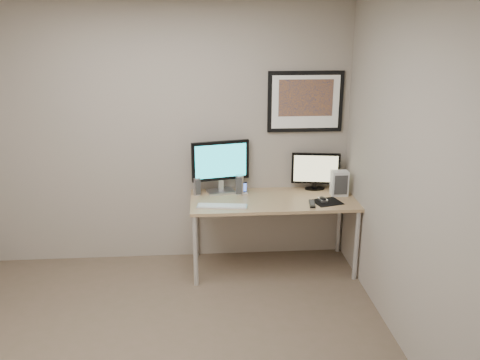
{
  "coord_description": "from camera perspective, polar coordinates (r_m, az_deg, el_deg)",
  "views": [
    {
      "loc": [
        0.32,
        -3.26,
        2.38
      ],
      "look_at": [
        0.66,
        1.1,
        1.01
      ],
      "focal_mm": 38.0,
      "sensor_mm": 36.0,
      "label": 1
    }
  ],
  "objects": [
    {
      "name": "floor",
      "position": [
        4.05,
        -8.58,
        -18.81
      ],
      "size": [
        3.6,
        3.6,
        0.0
      ],
      "primitive_type": "plane",
      "color": "brown",
      "rests_on": "ground"
    },
    {
      "name": "room",
      "position": [
        3.8,
        -9.25,
        5.98
      ],
      "size": [
        3.6,
        3.6,
        3.6
      ],
      "color": "white",
      "rests_on": "ground"
    },
    {
      "name": "desk",
      "position": [
        4.97,
        3.72,
        -2.84
      ],
      "size": [
        1.6,
        0.7,
        0.73
      ],
      "color": "olive",
      "rests_on": "floor"
    },
    {
      "name": "framed_art",
      "position": [
        5.1,
        7.35,
        8.72
      ],
      "size": [
        0.75,
        0.04,
        0.6
      ],
      "color": "black",
      "rests_on": "room"
    },
    {
      "name": "monitor_large",
      "position": [
        5.03,
        -2.21,
        1.76
      ],
      "size": [
        0.57,
        0.24,
        0.53
      ],
      "rotation": [
        0.0,
        0.0,
        0.22
      ],
      "color": "#BABAC0",
      "rests_on": "desk"
    },
    {
      "name": "monitor_tv",
      "position": [
        5.21,
        8.49,
        1.1
      ],
      "size": [
        0.49,
        0.14,
        0.38
      ],
      "rotation": [
        0.0,
        0.0,
        -0.16
      ],
      "color": "black",
      "rests_on": "desk"
    },
    {
      "name": "speaker_left",
      "position": [
        5.03,
        -4.87,
        -0.71
      ],
      "size": [
        0.09,
        0.09,
        0.18
      ],
      "primitive_type": "cylinder",
      "rotation": [
        0.0,
        0.0,
        0.36
      ],
      "color": "#BABAC0",
      "rests_on": "desk"
    },
    {
      "name": "speaker_right",
      "position": [
        5.03,
        -0.05,
        -0.54
      ],
      "size": [
        0.09,
        0.09,
        0.2
      ],
      "primitive_type": "cylinder",
      "rotation": [
        0.0,
        0.0,
        -0.21
      ],
      "color": "#BABAC0",
      "rests_on": "desk"
    },
    {
      "name": "phone_dock",
      "position": [
        5.06,
        0.47,
        -0.89
      ],
      "size": [
        0.07,
        0.07,
        0.12
      ],
      "primitive_type": "cube",
      "rotation": [
        0.0,
        0.0,
        0.29
      ],
      "color": "black",
      "rests_on": "desk"
    },
    {
      "name": "keyboard",
      "position": [
        4.73,
        -2.03,
        -2.92
      ],
      "size": [
        0.48,
        0.19,
        0.02
      ],
      "primitive_type": "cube",
      "rotation": [
        0.0,
        0.0,
        -0.13
      ],
      "color": "silver",
      "rests_on": "desk"
    },
    {
      "name": "mousepad",
      "position": [
        4.92,
        9.77,
        -2.45
      ],
      "size": [
        0.3,
        0.28,
        0.0
      ],
      "primitive_type": "cube",
      "rotation": [
        0.0,
        0.0,
        0.27
      ],
      "color": "black",
      "rests_on": "desk"
    },
    {
      "name": "mouse",
      "position": [
        4.93,
        9.28,
        -2.1
      ],
      "size": [
        0.08,
        0.12,
        0.04
      ],
      "primitive_type": "ellipsoid",
      "rotation": [
        0.0,
        0.0,
        0.17
      ],
      "color": "black",
      "rests_on": "mousepad"
    },
    {
      "name": "remote",
      "position": [
        4.82,
        8.1,
        -2.63
      ],
      "size": [
        0.08,
        0.2,
        0.02
      ],
      "primitive_type": "cube",
      "rotation": [
        0.0,
        0.0,
        -0.14
      ],
      "color": "black",
      "rests_on": "desk"
    },
    {
      "name": "fan_unit",
      "position": [
        5.1,
        11.1,
        -0.35
      ],
      "size": [
        0.16,
        0.12,
        0.25
      ],
      "primitive_type": "cube",
      "rotation": [
        0.0,
        0.0,
        0.0
      ],
      "color": "silver",
      "rests_on": "desk"
    }
  ]
}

